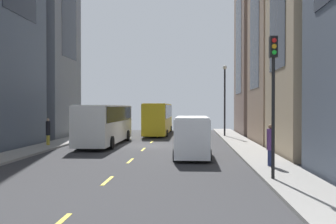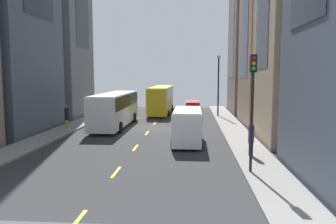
{
  "view_description": "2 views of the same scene",
  "coord_description": "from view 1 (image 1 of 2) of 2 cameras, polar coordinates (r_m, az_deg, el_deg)",
  "views": [
    {
      "loc": [
        3.61,
        -30.83,
        3.17
      ],
      "look_at": [
        1.47,
        3.36,
        2.75
      ],
      "focal_mm": 39.78,
      "sensor_mm": 36.0,
      "label": 1
    },
    {
      "loc": [
        4.04,
        -31.85,
        5.14
      ],
      "look_at": [
        1.69,
        -0.52,
        1.63
      ],
      "focal_mm": 35.27,
      "sensor_mm": 36.0,
      "label": 2
    }
  ],
  "objects": [
    {
      "name": "lane_stripe_0",
      "position": [
        10.94,
        -16.53,
        -16.15
      ],
      "size": [
        0.16,
        2.0,
        0.01
      ],
      "primitive_type": "cube",
      "color": "yellow",
      "rests_on": "ground"
    },
    {
      "name": "sidewalk_west",
      "position": [
        33.05,
        -16.87,
        -4.71
      ],
      "size": [
        2.43,
        44.0,
        0.15
      ],
      "primitive_type": "cube",
      "color": "gray",
      "rests_on": "ground"
    },
    {
      "name": "car_red_0",
      "position": [
        44.74,
        4.17,
        -2.19
      ],
      "size": [
        1.98,
        4.7,
        1.55
      ],
      "color": "red",
      "rests_on": "ground"
    },
    {
      "name": "building_east_3",
      "position": [
        46.88,
        14.65,
        9.95
      ],
      "size": [
        6.39,
        9.33,
        21.45
      ],
      "color": "#7A665B",
      "rests_on": "ground"
    },
    {
      "name": "lane_stripe_2",
      "position": [
        22.35,
        -5.8,
        -7.44
      ],
      "size": [
        0.16,
        2.0,
        0.01
      ],
      "primitive_type": "cube",
      "color": "yellow",
      "rests_on": "ground"
    },
    {
      "name": "delivery_van_white",
      "position": [
        23.76,
        3.7,
        -3.3
      ],
      "size": [
        2.25,
        6.09,
        2.58
      ],
      "color": "white",
      "rests_on": "ground"
    },
    {
      "name": "city_bus_white",
      "position": [
        32.2,
        -9.52,
        -1.38
      ],
      "size": [
        2.81,
        11.51,
        3.35
      ],
      "color": "silver",
      "rests_on": "ground"
    },
    {
      "name": "building_east_2",
      "position": [
        36.06,
        18.54,
        12.93
      ],
      "size": [
        6.81,
        8.45,
        21.67
      ],
      "color": "#937760",
      "rests_on": "ground"
    },
    {
      "name": "lane_stripe_7",
      "position": [
        52.05,
        -0.41,
        -2.79
      ],
      "size": [
        0.16,
        2.0,
        0.01
      ],
      "primitive_type": "cube",
      "color": "yellow",
      "rests_on": "ground"
    },
    {
      "name": "traffic_light_near_corner",
      "position": [
        16.41,
        15.84,
        4.74
      ],
      "size": [
        0.32,
        0.44,
        6.03
      ],
      "color": "black",
      "rests_on": "ground"
    },
    {
      "name": "pedestrian_waiting_curb",
      "position": [
        19.94,
        15.41,
        -4.74
      ],
      "size": [
        0.36,
        0.36,
        2.15
      ],
      "rotation": [
        0.0,
        0.0,
        3.47
      ],
      "color": "navy",
      "rests_on": "ground"
    },
    {
      "name": "lane_stripe_5",
      "position": [
        40.11,
        -1.6,
        -3.83
      ],
      "size": [
        0.16,
        2.0,
        0.01
      ],
      "primitive_type": "cube",
      "color": "yellow",
      "rests_on": "ground"
    },
    {
      "name": "lane_stripe_1",
      "position": [
        16.54,
        -9.25,
        -10.34
      ],
      "size": [
        0.16,
        2.0,
        0.01
      ],
      "primitive_type": "cube",
      "color": "yellow",
      "rests_on": "ground"
    },
    {
      "name": "lane_stripe_3",
      "position": [
        28.24,
        -3.81,
        -5.74
      ],
      "size": [
        0.16,
        2.0,
        0.01
      ],
      "primitive_type": "cube",
      "color": "yellow",
      "rests_on": "ground"
    },
    {
      "name": "lane_stripe_4",
      "position": [
        34.16,
        -2.51,
        -4.62
      ],
      "size": [
        0.16,
        2.0,
        0.01
      ],
      "primitive_type": "cube",
      "color": "yellow",
      "rests_on": "ground"
    },
    {
      "name": "streetlamp_near",
      "position": [
        40.17,
        8.69,
        2.9
      ],
      "size": [
        0.44,
        0.44,
        7.52
      ],
      "color": "black",
      "rests_on": "ground"
    },
    {
      "name": "lane_stripe_6",
      "position": [
        46.08,
        -0.93,
        -3.24
      ],
      "size": [
        0.16,
        2.0,
        0.01
      ],
      "primitive_type": "cube",
      "color": "yellow",
      "rests_on": "ground"
    },
    {
      "name": "streetcar_yellow",
      "position": [
        44.34,
        -1.43,
        -0.65
      ],
      "size": [
        2.7,
        13.19,
        3.59
      ],
      "color": "yellow",
      "rests_on": "ground"
    },
    {
      "name": "ground_plane",
      "position": [
        31.2,
        -3.1,
        -5.13
      ],
      "size": [
        42.21,
        42.21,
        0.0
      ],
      "primitive_type": "plane",
      "color": "#333335"
    },
    {
      "name": "pedestrian_crossing_mid",
      "position": [
        31.5,
        -17.9,
        -2.76
      ],
      "size": [
        0.36,
        0.36,
        2.15
      ],
      "rotation": [
        0.0,
        0.0,
        1.99
      ],
      "color": "gold",
      "rests_on": "ground"
    },
    {
      "name": "sidewalk_east",
      "position": [
        31.28,
        11.48,
        -5.0
      ],
      "size": [
        2.43,
        44.0,
        0.15
      ],
      "primitive_type": "cube",
      "color": "gray",
      "rests_on": "ground"
    }
  ]
}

